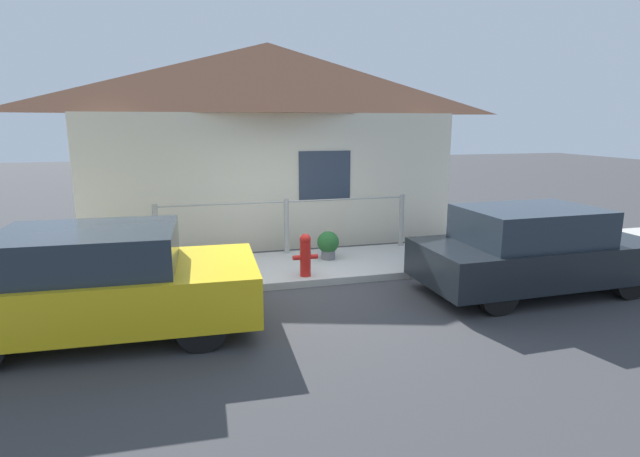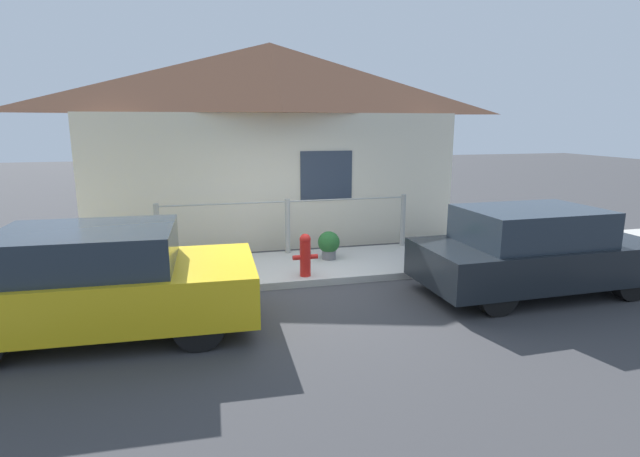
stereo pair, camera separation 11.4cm
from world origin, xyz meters
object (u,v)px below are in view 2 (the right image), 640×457
object	(u,v)px
car_left	(100,281)
car_right	(534,251)
fire_hydrant	(305,254)
potted_plant_near_hydrant	(329,244)

from	to	relation	value
car_left	car_right	distance (m)	6.27
car_left	car_right	world-z (taller)	car_left
fire_hydrant	potted_plant_near_hydrant	size ratio (longest dim) A/B	1.36
fire_hydrant	potted_plant_near_hydrant	distance (m)	1.13
car_left	potted_plant_near_hydrant	xyz separation A→B (m)	(3.58, 2.24, -0.27)
fire_hydrant	potted_plant_near_hydrant	bearing A→B (deg)	54.44
potted_plant_near_hydrant	fire_hydrant	bearing A→B (deg)	-125.56
fire_hydrant	car_left	bearing A→B (deg)	-155.62
car_left	fire_hydrant	size ratio (longest dim) A/B	5.32
car_right	potted_plant_near_hydrant	xyz separation A→B (m)	(-2.69, 2.24, -0.26)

